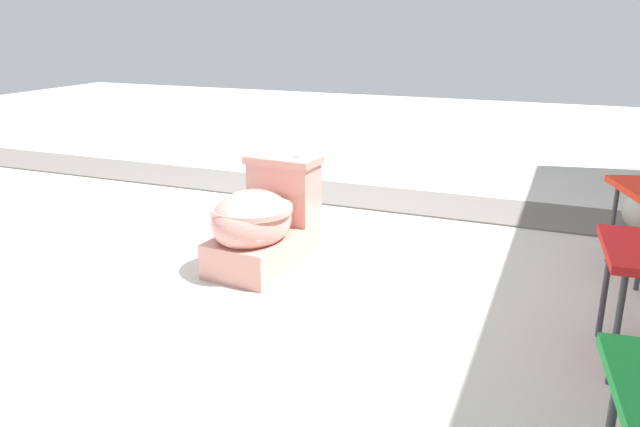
% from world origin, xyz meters
% --- Properties ---
extents(ground_plane, '(14.00, 14.00, 0.00)m').
position_xyz_m(ground_plane, '(0.00, 0.00, 0.00)').
color(ground_plane, beige).
extents(gravel_strip, '(0.56, 8.00, 0.01)m').
position_xyz_m(gravel_strip, '(-1.28, 0.50, 0.01)').
color(gravel_strip, '#605B56').
rests_on(gravel_strip, ground).
extents(toilet, '(0.66, 0.42, 0.52)m').
position_xyz_m(toilet, '(0.07, 0.19, 0.22)').
color(toilet, tan).
rests_on(toilet, ground).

